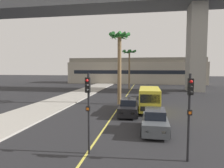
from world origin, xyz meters
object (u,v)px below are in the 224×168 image
(car_queue_third, at_px, (155,121))
(delivery_van, at_px, (149,99))
(traffic_light_right_far_corner, at_px, (190,106))
(palm_tree_mid_median, at_px, (119,49))
(traffic_light_median_near, at_px, (88,102))
(car_queue_second, at_px, (129,108))
(car_queue_front, at_px, (149,93))
(palm_tree_near_median, at_px, (129,57))

(car_queue_third, height_order, delivery_van, delivery_van)
(traffic_light_right_far_corner, height_order, palm_tree_mid_median, palm_tree_mid_median)
(traffic_light_median_near, bearing_deg, car_queue_third, 50.72)
(car_queue_second, bearing_deg, palm_tree_mid_median, 106.60)
(car_queue_front, height_order, palm_tree_mid_median, palm_tree_mid_median)
(car_queue_third, relative_size, traffic_light_right_far_corner, 0.98)
(car_queue_front, relative_size, traffic_light_right_far_corner, 0.99)
(traffic_light_median_near, distance_m, palm_tree_mid_median, 14.89)
(car_queue_third, xyz_separation_m, traffic_light_right_far_corner, (1.35, -4.38, 1.99))
(traffic_light_right_far_corner, xyz_separation_m, palm_tree_near_median, (-5.39, 31.57, 4.03))
(car_queue_front, bearing_deg, palm_tree_mid_median, -124.01)
(traffic_light_right_far_corner, relative_size, palm_tree_near_median, 0.51)
(delivery_van, relative_size, traffic_light_right_far_corner, 1.25)
(car_queue_third, height_order, palm_tree_near_median, palm_tree_near_median)
(car_queue_second, distance_m, delivery_van, 2.98)
(palm_tree_mid_median, bearing_deg, car_queue_front, 55.99)
(car_queue_third, bearing_deg, delivery_van, 92.16)
(car_queue_second, bearing_deg, delivery_van, 47.79)
(car_queue_front, bearing_deg, car_queue_second, -100.76)
(car_queue_second, xyz_separation_m, traffic_light_right_far_corner, (3.57, -8.95, 1.99))
(car_queue_third, relative_size, delivery_van, 0.79)
(car_queue_front, xyz_separation_m, car_queue_third, (0.15, -15.49, 0.00))
(car_queue_second, bearing_deg, palm_tree_near_median, 94.59)
(traffic_light_right_far_corner, relative_size, palm_tree_mid_median, 0.48)
(car_queue_third, relative_size, palm_tree_mid_median, 0.47)
(car_queue_front, bearing_deg, traffic_light_median_near, -99.71)
(palm_tree_near_median, bearing_deg, palm_tree_mid_median, -89.35)
(palm_tree_near_median, xyz_separation_m, palm_tree_mid_median, (0.19, -17.18, -0.01))
(delivery_van, distance_m, palm_tree_near_median, 21.51)
(palm_tree_near_median, bearing_deg, car_queue_front, -71.59)
(traffic_light_right_far_corner, bearing_deg, delivery_van, 98.21)
(car_queue_second, distance_m, car_queue_third, 5.08)
(car_queue_front, height_order, traffic_light_median_near, traffic_light_median_near)
(traffic_light_median_near, height_order, traffic_light_right_far_corner, same)
(car_queue_second, distance_m, palm_tree_mid_median, 8.27)
(delivery_van, relative_size, traffic_light_median_near, 1.25)
(palm_tree_mid_median, bearing_deg, traffic_light_median_near, -88.77)
(traffic_light_median_near, bearing_deg, palm_tree_near_median, 90.91)
(car_queue_front, relative_size, car_queue_third, 1.01)
(traffic_light_median_near, distance_m, palm_tree_near_median, 31.78)
(car_queue_front, height_order, traffic_light_right_far_corner, traffic_light_right_far_corner)
(car_queue_third, height_order, traffic_light_right_far_corner, traffic_light_right_far_corner)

